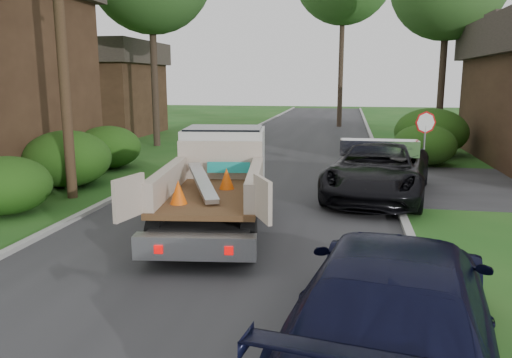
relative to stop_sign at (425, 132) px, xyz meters
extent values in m
plane|color=#194E16|center=(-5.20, -9.00, -1.78)|extent=(120.00, 120.00, 0.00)
cube|color=#28282B|center=(-5.20, 1.00, -1.77)|extent=(8.00, 90.00, 0.02)
cube|color=#9E9E99|center=(-9.30, 1.00, -1.72)|extent=(0.20, 90.00, 0.12)
cube|color=#9E9E99|center=(-1.10, 1.00, -1.72)|extent=(0.20, 90.00, 0.12)
cylinder|color=slate|center=(0.00, 0.00, -0.78)|extent=(0.06, 0.06, 2.00)
cylinder|color=#B20A0A|center=(0.00, 0.00, 0.32)|extent=(0.71, 0.32, 0.76)
cylinder|color=#382619|center=(-10.70, -4.00, 3.22)|extent=(0.30, 0.30, 10.00)
cube|color=#362216|center=(-18.70, 13.00, 0.47)|extent=(7.00, 7.00, 4.50)
cube|color=#332B26|center=(-18.70, 13.00, 3.42)|extent=(7.56, 7.56, 1.40)
cube|color=#332B26|center=(-18.70, 13.00, 4.12)|extent=(1.05, 7.56, 0.20)
ellipsoid|color=#15430F|center=(-11.40, -6.00, -1.01)|extent=(2.34, 2.34, 1.53)
ellipsoid|color=#15430F|center=(-11.70, -2.50, -0.84)|extent=(2.86, 2.86, 1.87)
ellipsoid|color=#15430F|center=(-12.00, 1.00, -0.93)|extent=(2.60, 2.60, 1.70)
ellipsoid|color=#15430F|center=(0.60, 4.00, -0.93)|extent=(2.60, 2.60, 1.70)
ellipsoid|color=#15430F|center=(1.30, 7.00, -0.67)|extent=(3.38, 3.38, 2.21)
cylinder|color=#2D2119|center=(-12.70, 8.00, 2.72)|extent=(0.36, 0.36, 9.00)
cylinder|color=#2D2119|center=(2.30, 11.00, 2.47)|extent=(0.36, 0.36, 8.50)
cylinder|color=#2D2119|center=(-3.20, 21.00, 3.72)|extent=(0.36, 0.36, 11.00)
cylinder|color=black|center=(-6.71, -4.85, -1.34)|extent=(0.40, 0.90, 0.87)
cylinder|color=black|center=(-4.89, -4.61, -1.34)|extent=(0.40, 0.90, 0.87)
cylinder|color=black|center=(-6.23, -8.51, -1.34)|extent=(0.40, 0.90, 0.87)
cylinder|color=black|center=(-4.41, -8.27, -1.34)|extent=(0.40, 0.90, 0.87)
cube|color=black|center=(-5.57, -6.46, -1.18)|extent=(2.66, 5.83, 0.23)
cube|color=silver|center=(-5.84, -4.44, -0.32)|extent=(2.34, 2.01, 1.50)
cube|color=black|center=(-5.84, -4.44, 0.21)|extent=(2.18, 1.85, 0.53)
cube|color=#472D19|center=(-5.48, -7.14, -0.81)|extent=(2.57, 3.74, 0.12)
cube|color=beige|center=(-5.71, -5.41, -0.27)|extent=(2.13, 0.37, 0.97)
cube|color=beige|center=(-6.45, -7.26, -0.47)|extent=(0.67, 3.30, 0.58)
cube|color=beige|center=(-4.52, -7.01, -0.47)|extent=(0.67, 3.30, 0.58)
cube|color=silver|center=(-5.21, -9.20, -1.24)|extent=(2.26, 0.63, 0.44)
cube|color=#B20505|center=(-5.82, -9.46, -1.24)|extent=(0.16, 0.06, 0.16)
cube|color=#B20505|center=(-4.56, -9.29, -1.24)|extent=(0.16, 0.06, 0.16)
cube|color=beige|center=(-6.43, -9.22, -0.37)|extent=(0.26, 0.87, 0.78)
cube|color=beige|center=(-4.03, -8.90, -0.37)|extent=(0.47, 0.81, 0.78)
cube|color=silver|center=(-5.69, -7.07, -0.48)|extent=(1.34, 2.39, 0.45)
cone|color=#F2590A|center=(-5.90, -8.07, -0.51)|extent=(0.39, 0.39, 0.48)
cone|color=#F2590A|center=(-5.27, -6.52, -0.51)|extent=(0.39, 0.39, 0.48)
cube|color=#148C84|center=(-5.44, -5.61, -0.41)|extent=(1.07, 0.23, 0.27)
imported|color=black|center=(-1.60, -2.24, -0.95)|extent=(3.72, 6.36, 1.66)
imported|color=black|center=(-1.93, -11.50, -0.95)|extent=(3.18, 5.98, 1.65)
camera|label=1|loc=(-2.58, -17.47, 1.72)|focal=35.00mm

